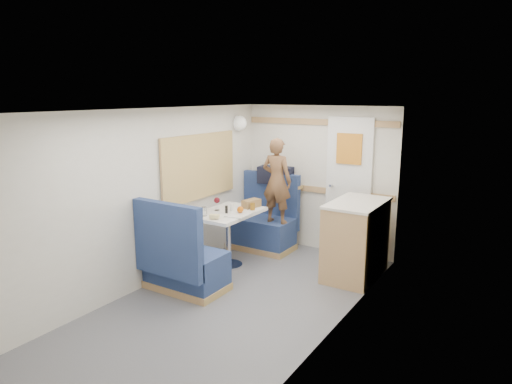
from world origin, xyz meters
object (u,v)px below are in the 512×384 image
Objects in this scene: person at (277,181)px; tray at (239,214)px; dinette_table at (228,223)px; bench_near at (183,265)px; orange_fruit at (240,210)px; salt_grinder at (232,208)px; wine_glass at (217,201)px; tumbler_left at (204,211)px; bread_loaf at (251,203)px; dome_light at (239,123)px; galley_counter at (356,239)px; cheese_block at (214,216)px; bench_far at (263,227)px; duffel_bag at (276,175)px; beer_glass at (253,207)px; pepper_grinder at (226,209)px.

person is 3.64× the size of tray.
dinette_table is 0.88× the size of bench_near.
orange_fruit reaches higher than salt_grinder.
person is 6.79× the size of wine_glass.
tumbler_left is at bearing -137.68° from orange_fruit.
wine_glass is at bearing -179.15° from orange_fruit.
tumbler_left is 0.70m from bread_loaf.
dome_light is 2.23× the size of salt_grinder.
galley_counter is 10.26× the size of salt_grinder.
tray is 0.34m from cheese_block.
cheese_block is at bearing -94.12° from bread_loaf.
bench_far is 0.76m from duffel_bag.
orange_fruit is 0.86× the size of beer_glass.
person is at bearing 79.26° from cheese_block.
tumbler_left is at bearing -111.00° from bread_loaf.
salt_grinder is at bearing -137.15° from beer_glass.
bench_near is 11.37× the size of beer_glass.
bench_far reaches higher than dinette_table.
bench_far is 11.37× the size of beer_glass.
tray is (0.22, -0.07, 0.16)m from dinette_table.
dome_light is at bearing 170.82° from galley_counter.
beer_glass is (0.22, 0.23, 0.20)m from dinette_table.
bread_loaf is at bearing 101.75° from tray.
pepper_grinder is at bearing -103.53° from bread_loaf.
dinette_table is at bearing -159.46° from galley_counter.
bench_far is at bearing 90.00° from bench_near.
cheese_block is 0.66× the size of wine_glass.
orange_fruit reaches higher than beer_glass.
person is 0.87m from pepper_grinder.
bread_loaf reaches higher than orange_fruit.
duffel_bag is at bearing 91.18° from cheese_block.
dome_light reaches higher than salt_grinder.
bread_loaf is (-0.08, 0.41, 0.04)m from tray.
bread_loaf reaches higher than tray.
salt_grinder is (-0.19, 0.11, 0.04)m from tray.
person is at bearing 79.68° from bench_near.
tray is (-1.25, -0.62, 0.26)m from galley_counter.
cheese_block is at bearing -109.02° from orange_fruit.
bench_near is 0.92m from pepper_grinder.
orange_fruit is 0.25m from beer_glass.
bench_near is 2.28m from dome_light.
bread_loaf is (0.13, 1.20, 0.47)m from bench_near.
duffel_bag is at bearing 98.00° from tray.
tumbler_left is (-0.12, 0.55, 0.47)m from bench_near.
dinette_table is 0.81× the size of person.
galley_counter is (1.47, 1.41, 0.17)m from bench_near.
dome_light is 1.00m from person.
tumbler_left is (-0.17, -1.43, -0.24)m from duffel_bag.
tumbler_left is at bearing 102.09° from bench_near.
salt_grinder is (-0.20, -0.18, -0.00)m from beer_glass.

